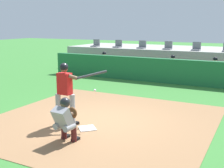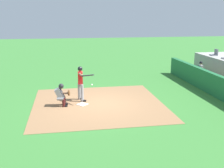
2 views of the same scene
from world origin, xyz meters
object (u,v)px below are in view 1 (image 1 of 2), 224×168
dugout_player_1 (172,67)px  stadium_seat_0 (96,45)px  home_plate (87,128)px  stadium_seat_3 (168,47)px  stadium_seat_2 (142,46)px  dugout_player_0 (103,63)px  stadium_seat_1 (118,45)px  catcher_crouched (66,118)px  stadium_seat_4 (196,48)px  batter_at_plate (66,90)px  dugout_player_2 (214,70)px

dugout_player_1 → stadium_seat_0: (-5.73, 2.03, 0.86)m
home_plate → stadium_seat_3: (-0.81, 10.18, 1.51)m
stadium_seat_0 → stadium_seat_2: 3.25m
dugout_player_0 → stadium_seat_1: size_ratio=2.71×
catcher_crouched → stadium_seat_4: size_ratio=3.89×
catcher_crouched → home_plate: bearing=90.7°
home_plate → batter_at_plate: 1.22m
stadium_seat_2 → stadium_seat_3: bearing=0.0°
batter_at_plate → home_plate: bearing=0.6°
dugout_player_1 → stadium_seat_2: size_ratio=2.71×
stadium_seat_1 → stadium_seat_4: same height
dugout_player_0 → stadium_seat_4: size_ratio=2.71×
batter_at_plate → stadium_seat_1: bearing=108.4°
dugout_player_1 → dugout_player_0: bearing=180.0°
stadium_seat_0 → stadium_seat_3: size_ratio=1.00×
batter_at_plate → catcher_crouched: batter_at_plate is taller
stadium_seat_3 → catcher_crouched: bearing=-85.8°
dugout_player_0 → dugout_player_2: size_ratio=1.00×
home_plate → stadium_seat_3: size_ratio=0.92×
stadium_seat_0 → stadium_seat_2: (3.25, 0.00, 0.00)m
dugout_player_0 → dugout_player_2: bearing=0.0°
dugout_player_1 → dugout_player_2: 2.09m
stadium_seat_2 → stadium_seat_1: bearing=180.0°
dugout_player_0 → stadium_seat_2: size_ratio=2.71×
catcher_crouched → dugout_player_2: 9.37m
dugout_player_1 → stadium_seat_4: bearing=69.2°
stadium_seat_2 → batter_at_plate: bearing=-80.2°
dugout_player_2 → catcher_crouched: bearing=-103.0°
dugout_player_0 → stadium_seat_3: size_ratio=2.71×
dugout_player_1 → stadium_seat_1: stadium_seat_1 is taller
stadium_seat_4 → dugout_player_1: bearing=-110.8°
dugout_player_1 → stadium_seat_2: bearing=140.6°
stadium_seat_1 → stadium_seat_4: (4.88, 0.00, 0.00)m
home_plate → catcher_crouched: catcher_crouched is taller
stadium_seat_2 → catcher_crouched: bearing=-77.6°
catcher_crouched → stadium_seat_0: stadium_seat_0 is taller
batter_at_plate → dugout_player_0: (-3.34, 8.15, -0.36)m
home_plate → stadium_seat_1: (-4.06, 10.18, 1.51)m
catcher_crouched → stadium_seat_1: (-4.07, 11.16, 0.93)m
stadium_seat_0 → stadium_seat_2: size_ratio=1.00×
dugout_player_0 → dugout_player_2: (6.14, 0.00, 0.00)m
dugout_player_0 → dugout_player_1: same height
dugout_player_0 → dugout_player_1: (4.05, 0.00, 0.00)m
dugout_player_2 → stadium_seat_1: (-6.19, 2.03, 0.86)m
stadium_seat_1 → stadium_seat_0: bearing=180.0°
dugout_player_1 → stadium_seat_4: 2.34m
batter_at_plate → dugout_player_1: bearing=85.0°
batter_at_plate → stadium_seat_3: bearing=90.8°
catcher_crouched → stadium_seat_4: stadium_seat_4 is taller
stadium_seat_0 → stadium_seat_1: (1.62, 0.00, 0.00)m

